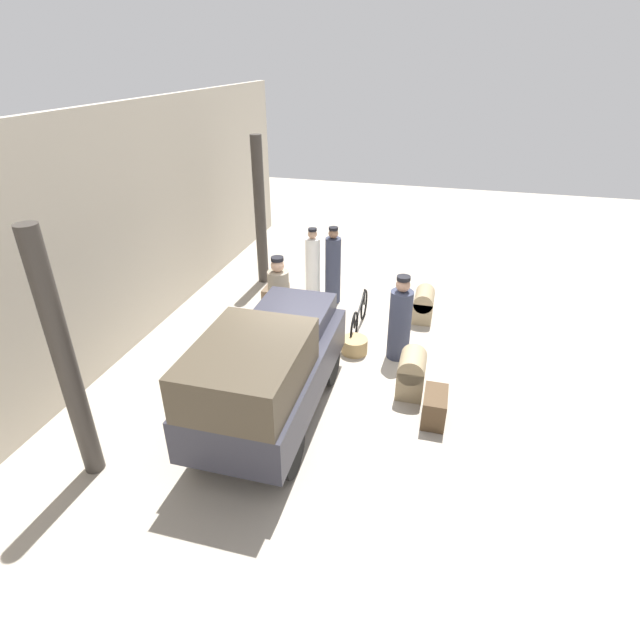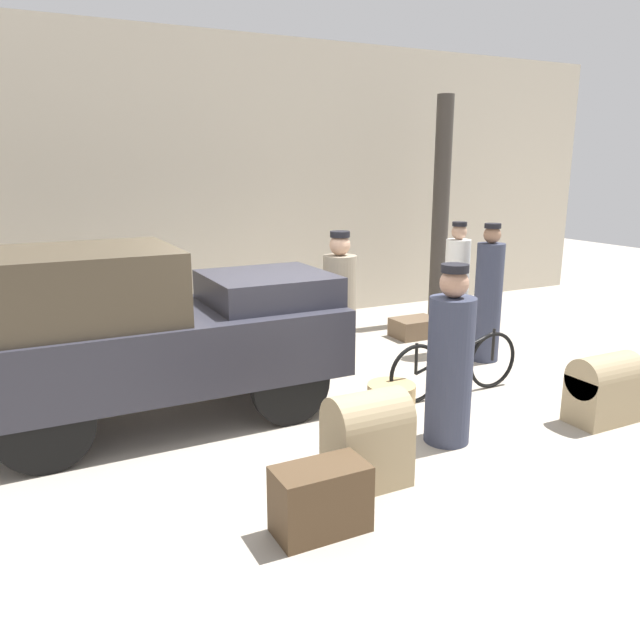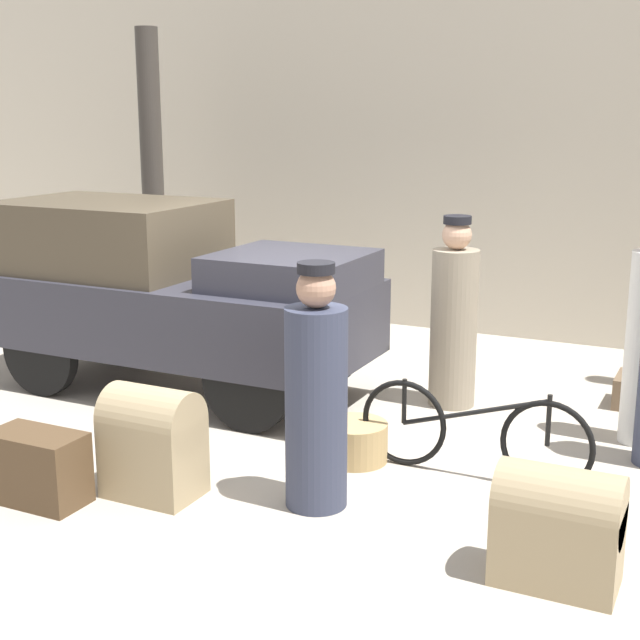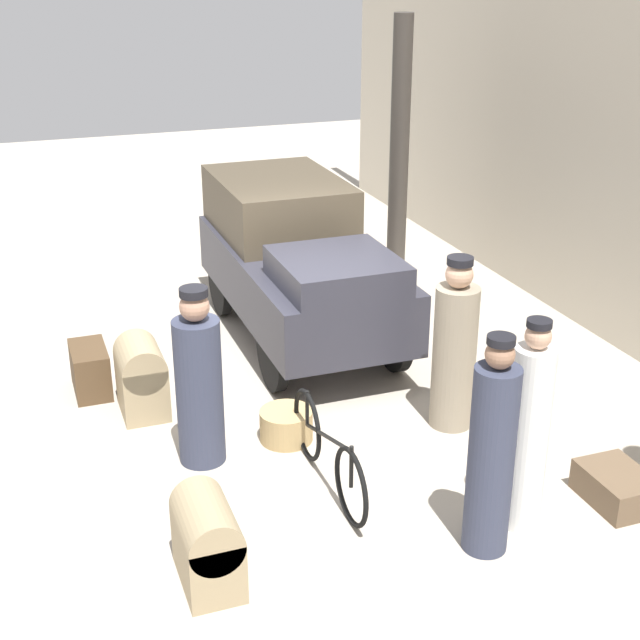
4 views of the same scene
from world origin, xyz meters
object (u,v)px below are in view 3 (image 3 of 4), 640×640
Objects in this scene: trunk_barrel_dark at (153,440)px; wicker_basket at (355,442)px; porter_with_bicycle at (316,398)px; suitcase_small_leather at (558,525)px; porter_carrying_trunk at (454,321)px; suitcase_tan_flat at (38,468)px; bicycle at (473,433)px; truck at (167,288)px.

wicker_basket is at bearing 49.46° from trunk_barrel_dark.
porter_with_bicycle is 2.39× the size of suitcase_small_leather.
trunk_barrel_dark is (-1.29, -2.84, -0.38)m from porter_carrying_trunk.
wicker_basket is 0.29× the size of porter_carrying_trunk.
porter_with_bicycle is 2.13× the size of trunk_barrel_dark.
suitcase_small_leather reaches higher than suitcase_tan_flat.
bicycle reaches higher than suitcase_small_leather.
bicycle is 1.01× the size of porter_carrying_trunk.
bicycle reaches higher than wicker_basket.
wicker_basket is 1.78m from porter_carrying_trunk.
truck is at bearing 166.06° from bicycle.
porter_with_bicycle is at bearing 18.10° from trunk_barrel_dark.
porter_carrying_trunk reaches higher than suitcase_small_leather.
truck reaches higher than bicycle.
porter_carrying_trunk reaches higher than porter_with_bicycle.
porter_carrying_trunk is 3.24m from suitcase_small_leather.
suitcase_small_leather is at bearing -11.46° from porter_with_bicycle.
wicker_basket is at bearing 146.43° from suitcase_small_leather.
truck is at bearing -164.46° from porter_carrying_trunk.
porter_carrying_trunk is at bearing 112.88° from bicycle.
truck reaches higher than porter_with_bicycle.
truck is at bearing 159.17° from wicker_basket.
bicycle is at bearing -13.94° from truck.
bicycle is 1.54m from suitcase_small_leather.
porter_carrying_trunk is at bearing 85.81° from porter_with_bicycle.
suitcase_tan_flat is at bearing -135.55° from wicker_basket.
truck reaches higher than trunk_barrel_dark.
suitcase_small_leather is 2.81m from trunk_barrel_dark.
porter_with_bicycle reaches higher than wicker_basket.
suitcase_tan_flat is (-1.94, -3.28, -0.54)m from porter_carrying_trunk.
porter_carrying_trunk is 2.47× the size of suitcase_small_leather.
porter_carrying_trunk is at bearing 65.61° from trunk_barrel_dark.
porter_carrying_trunk is (2.64, 0.73, -0.20)m from truck.
suitcase_small_leather is at bearing -61.58° from porter_carrying_trunk.
bicycle is 3.44× the size of wicker_basket.
porter_with_bicycle reaches higher than suitcase_tan_flat.
suitcase_tan_flat is at bearing -120.55° from porter_carrying_trunk.
porter_carrying_trunk is at bearing 80.99° from wicker_basket.
truck is 2.68m from wicker_basket.
bicycle is 2.21× the size of trunk_barrel_dark.
bicycle is at bearing 33.78° from suitcase_tan_flat.
truck reaches higher than wicker_basket.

